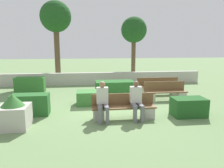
# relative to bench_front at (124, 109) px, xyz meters

# --- Properties ---
(ground_plane) EXTENTS (60.00, 60.00, 0.00)m
(ground_plane) POSITION_rel_bench_front_xyz_m (-0.28, 1.13, -0.33)
(ground_plane) COLOR #6B8956
(perimeter_wall) EXTENTS (12.68, 0.30, 0.75)m
(perimeter_wall) POSITION_rel_bench_front_xyz_m (-0.28, 6.45, 0.05)
(perimeter_wall) COLOR #B7B2A8
(perimeter_wall) RESTS_ON ground_plane
(bench_front) EXTENTS (2.17, 0.48, 0.83)m
(bench_front) POSITION_rel_bench_front_xyz_m (0.00, 0.00, 0.00)
(bench_front) COLOR brown
(bench_front) RESTS_ON ground_plane
(bench_left_side) EXTENTS (1.90, 0.48, 0.83)m
(bench_left_side) POSITION_rel_bench_front_xyz_m (2.30, 2.16, -0.01)
(bench_left_side) COLOR brown
(bench_left_side) RESTS_ON ground_plane
(bench_right_side) EXTENTS (2.14, 0.49, 0.83)m
(bench_right_side) POSITION_rel_bench_front_xyz_m (2.38, 3.35, -0.00)
(bench_right_side) COLOR brown
(bench_right_side) RESTS_ON ground_plane
(person_seated_man) EXTENTS (0.38, 0.64, 1.31)m
(person_seated_man) POSITION_rel_bench_front_xyz_m (-0.73, -0.14, 0.38)
(person_seated_man) COLOR slate
(person_seated_man) RESTS_ON ground_plane
(person_seated_woman) EXTENTS (0.38, 0.64, 1.30)m
(person_seated_woman) POSITION_rel_bench_front_xyz_m (0.41, -0.15, 0.38)
(person_seated_woman) COLOR slate
(person_seated_woman) RESTS_ON ground_plane
(hedge_block_near_left) EXTENTS (1.19, 0.82, 0.57)m
(hedge_block_near_left) POSITION_rel_bench_front_xyz_m (-1.05, 1.89, -0.05)
(hedge_block_near_left) COLOR #3D7A38
(hedge_block_near_left) RESTS_ON ground_plane
(hedge_block_mid_left) EXTENTS (1.15, 0.72, 0.64)m
(hedge_block_mid_left) POSITION_rel_bench_front_xyz_m (2.33, -0.02, -0.01)
(hedge_block_mid_left) COLOR #235623
(hedge_block_mid_left) RESTS_ON ground_plane
(hedge_block_mid_right) EXTENTS (1.49, 0.64, 0.80)m
(hedge_block_mid_right) POSITION_rel_bench_front_xyz_m (-4.17, 4.63, 0.07)
(hedge_block_mid_right) COLOR #33702D
(hedge_block_mid_right) RESTS_ON ground_plane
(hedge_block_far_left) EXTENTS (1.29, 0.60, 0.76)m
(hedge_block_far_left) POSITION_rel_bench_front_xyz_m (-3.24, 0.75, 0.05)
(hedge_block_far_left) COLOR #286028
(hedge_block_far_left) RESTS_ON ground_plane
(hedge_block_far_right) EXTENTS (1.82, 0.89, 0.76)m
(hedge_block_far_right) POSITION_rel_bench_front_xyz_m (0.11, 3.17, 0.05)
(hedge_block_far_right) COLOR #286028
(hedge_block_far_right) RESTS_ON ground_plane
(planter_corner_left) EXTENTS (0.90, 0.90, 1.05)m
(planter_corner_left) POSITION_rel_bench_front_xyz_m (-3.44, -0.45, 0.14)
(planter_corner_left) COLOR #B7B2A8
(planter_corner_left) RESTS_ON ground_plane
(tree_leftmost) EXTENTS (1.97, 1.97, 5.20)m
(tree_leftmost) POSITION_rel_bench_front_xyz_m (-3.06, 7.61, 3.75)
(tree_leftmost) COLOR brown
(tree_leftmost) RESTS_ON ground_plane
(tree_center_left) EXTENTS (1.75, 1.75, 4.33)m
(tree_center_left) POSITION_rel_bench_front_xyz_m (2.08, 7.94, 3.04)
(tree_center_left) COLOR brown
(tree_center_left) RESTS_ON ground_plane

